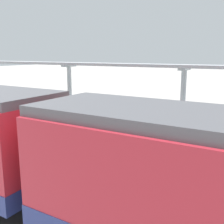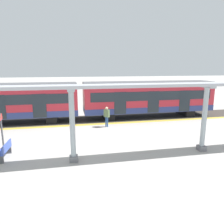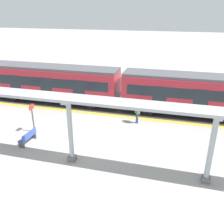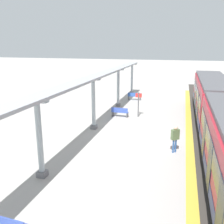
% 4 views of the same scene
% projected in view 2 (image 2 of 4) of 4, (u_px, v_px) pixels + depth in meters
% --- Properties ---
extents(ground_plane, '(176.00, 176.00, 0.00)m').
position_uv_depth(ground_plane, '(74.00, 140.00, 14.53)').
color(ground_plane, '#A8A49E').
extents(tactile_edge_strip, '(0.50, 38.31, 0.01)m').
position_uv_depth(tactile_edge_strip, '(73.00, 125.00, 18.00)').
color(tactile_edge_strip, gold).
rests_on(tactile_edge_strip, ground).
extents(trackbed, '(3.20, 50.31, 0.01)m').
position_uv_depth(trackbed, '(73.00, 120.00, 19.78)').
color(trackbed, '#38332D').
rests_on(trackbed, ground).
extents(train_near_carriage, '(2.65, 12.70, 3.48)m').
position_uv_depth(train_near_carriage, '(3.00, 103.00, 18.26)').
color(train_near_carriage, '#B52532').
rests_on(train_near_carriage, ground).
extents(train_far_carriage, '(2.65, 12.70, 3.48)m').
position_uv_depth(train_far_carriage, '(148.00, 98.00, 20.81)').
color(train_far_carriage, '#B52532').
rests_on(train_far_carriage, ground).
extents(canopy_pillar_third, '(1.10, 0.44, 3.87)m').
position_uv_depth(canopy_pillar_third, '(72.00, 126.00, 10.82)').
color(canopy_pillar_third, slate).
rests_on(canopy_pillar_third, ground).
extents(canopy_pillar_fourth, '(1.10, 0.44, 3.87)m').
position_uv_depth(canopy_pillar_fourth, '(204.00, 119.00, 12.27)').
color(canopy_pillar_fourth, slate).
rests_on(canopy_pillar_fourth, ground).
extents(canopy_beam, '(1.20, 30.62, 0.16)m').
position_uv_depth(canopy_beam, '(77.00, 87.00, 10.45)').
color(canopy_beam, '#A8AAB2').
rests_on(canopy_beam, canopy_pillar_nearest).
extents(bench_near_end, '(1.52, 0.50, 0.86)m').
position_uv_depth(bench_near_end, '(5.00, 150.00, 11.52)').
color(bench_near_end, '#344DAA').
rests_on(bench_near_end, ground).
extents(platform_info_sign, '(0.56, 0.10, 2.20)m').
position_uv_depth(platform_info_sign, '(1.00, 127.00, 12.73)').
color(platform_info_sign, '#4C4C51').
rests_on(platform_info_sign, ground).
extents(passenger_waiting_near_edge, '(0.52, 0.47, 1.68)m').
position_uv_depth(passenger_waiting_near_edge, '(107.00, 114.00, 17.43)').
color(passenger_waiting_near_edge, '#294D85').
rests_on(passenger_waiting_near_edge, ground).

